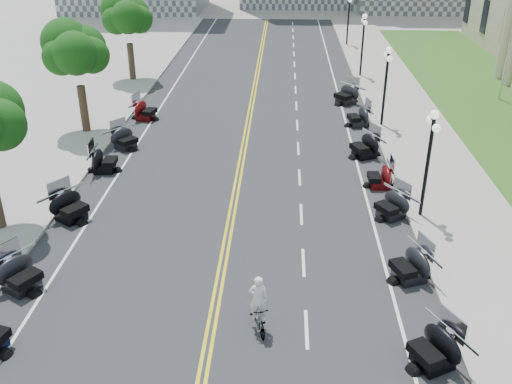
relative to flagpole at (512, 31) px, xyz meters
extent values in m
plane|color=gray|center=(-18.00, -22.00, -5.00)|extent=(160.00, 160.00, 0.00)
cube|color=#333335|center=(-18.00, -12.00, -5.00)|extent=(16.00, 90.00, 0.01)
cube|color=yellow|center=(-18.12, -12.00, -4.99)|extent=(0.12, 90.00, 0.00)
cube|color=yellow|center=(-17.88, -12.00, -4.99)|extent=(0.12, 90.00, 0.00)
cube|color=white|center=(-11.60, -12.00, -4.99)|extent=(0.12, 90.00, 0.00)
cube|color=white|center=(-24.40, -12.00, -4.99)|extent=(0.12, 90.00, 0.00)
cube|color=white|center=(-14.80, -26.00, -4.99)|extent=(0.12, 2.00, 0.00)
cube|color=white|center=(-14.80, -22.00, -4.99)|extent=(0.12, 2.00, 0.00)
cube|color=white|center=(-14.80, -18.00, -4.99)|extent=(0.12, 2.00, 0.00)
cube|color=white|center=(-14.80, -14.00, -4.99)|extent=(0.12, 2.00, 0.00)
cube|color=white|center=(-14.80, -10.00, -4.99)|extent=(0.12, 2.00, 0.00)
cube|color=white|center=(-14.80, -6.00, -4.99)|extent=(0.12, 2.00, 0.00)
cube|color=white|center=(-14.80, -2.00, -4.99)|extent=(0.12, 2.00, 0.00)
cube|color=white|center=(-14.80, 2.00, -4.99)|extent=(0.12, 2.00, 0.00)
cube|color=white|center=(-14.80, 6.00, -4.99)|extent=(0.12, 2.00, 0.00)
cube|color=white|center=(-14.80, 10.00, -4.99)|extent=(0.12, 2.00, 0.00)
cube|color=white|center=(-14.80, 14.00, -4.99)|extent=(0.12, 2.00, 0.00)
cube|color=white|center=(-14.80, 18.00, -4.99)|extent=(0.12, 2.00, 0.00)
cube|color=white|center=(-14.80, 22.00, -4.99)|extent=(0.12, 2.00, 0.00)
cube|color=white|center=(-14.80, 26.00, -4.99)|extent=(0.12, 2.00, 0.00)
cube|color=white|center=(-14.80, 30.00, -4.99)|extent=(0.12, 2.00, 0.00)
cube|color=#9E9991|center=(-7.50, -12.00, -4.92)|extent=(5.00, 90.00, 0.15)
cube|color=#9E9991|center=(-28.50, -12.00, -4.92)|extent=(5.00, 90.00, 0.15)
cube|color=#356023|center=(-0.50, -4.00, -4.95)|extent=(9.00, 60.00, 0.10)
imported|color=#A51414|center=(-16.42, -26.03, -4.47)|extent=(0.95, 1.82, 1.05)
imported|color=white|center=(-16.42, -26.03, -3.08)|extent=(0.63, 0.42, 1.74)
camera|label=1|loc=(-15.76, -41.07, 7.67)|focal=40.00mm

